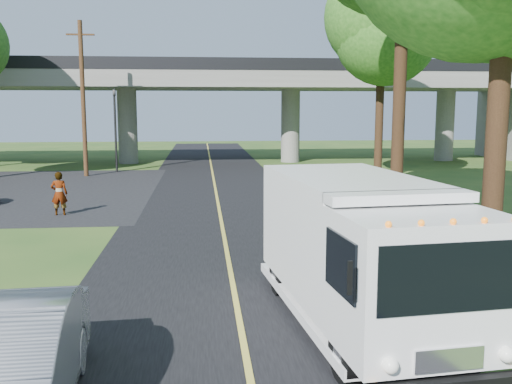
{
  "coord_description": "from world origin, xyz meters",
  "views": [
    {
      "loc": [
        -0.67,
        -10.46,
        4.01
      ],
      "look_at": [
        0.89,
        5.84,
        1.6
      ],
      "focal_mm": 40.0,
      "sensor_mm": 36.0,
      "label": 1
    }
  ],
  "objects": [
    {
      "name": "pedestrian",
      "position": [
        -6.01,
        11.29,
        0.83
      ],
      "size": [
        0.62,
        0.42,
        1.67
      ],
      "primitive_type": "imported",
      "rotation": [
        0.0,
        0.0,
        3.17
      ],
      "color": "gray",
      "rests_on": "ground"
    },
    {
      "name": "step_van",
      "position": [
        2.19,
        -0.59,
        1.49
      ],
      "size": [
        3.05,
        6.74,
        2.74
      ],
      "rotation": [
        0.0,
        0.0,
        0.1
      ],
      "color": "white",
      "rests_on": "ground"
    },
    {
      "name": "traffic_signal",
      "position": [
        -6.0,
        26.0,
        3.2
      ],
      "size": [
        0.18,
        0.22,
        5.2
      ],
      "color": "black",
      "rests_on": "ground"
    },
    {
      "name": "ground",
      "position": [
        0.0,
        0.0,
        0.0
      ],
      "size": [
        120.0,
        120.0,
        0.0
      ],
      "primitive_type": "plane",
      "color": "#284C1B",
      "rests_on": "ground"
    },
    {
      "name": "road",
      "position": [
        0.0,
        10.0,
        0.01
      ],
      "size": [
        7.0,
        90.0,
        0.02
      ],
      "primitive_type": "cube",
      "color": "black",
      "rests_on": "ground"
    },
    {
      "name": "lane_line",
      "position": [
        0.0,
        10.0,
        0.03
      ],
      "size": [
        0.12,
        90.0,
        0.01
      ],
      "primitive_type": "cube",
      "color": "gold",
      "rests_on": "road"
    },
    {
      "name": "utility_pole",
      "position": [
        -7.5,
        24.0,
        4.59
      ],
      "size": [
        1.6,
        0.26,
        9.0
      ],
      "color": "#472D19",
      "rests_on": "ground"
    },
    {
      "name": "silver_sedan",
      "position": [
        -3.2,
        -3.48,
        0.77
      ],
      "size": [
        1.96,
        4.76,
        1.53
      ],
      "primitive_type": "imported",
      "rotation": [
        0.0,
        0.0,
        0.07
      ],
      "color": "gray",
      "rests_on": "ground"
    },
    {
      "name": "tree_right_far",
      "position": [
        9.21,
        19.84,
        8.3
      ],
      "size": [
        5.77,
        5.67,
        10.99
      ],
      "color": "#382314",
      "rests_on": "ground"
    },
    {
      "name": "overpass",
      "position": [
        0.0,
        32.0,
        4.56
      ],
      "size": [
        54.0,
        10.0,
        7.3
      ],
      "color": "slate",
      "rests_on": "ground"
    }
  ]
}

